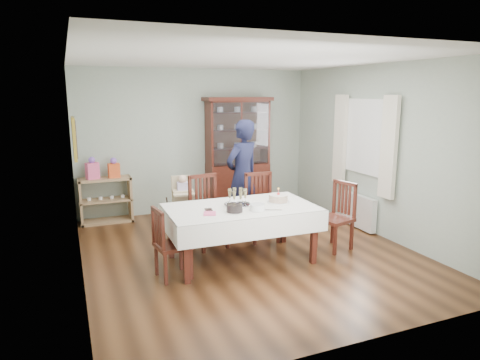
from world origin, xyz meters
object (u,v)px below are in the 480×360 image
dining_table (241,233)px  birthday_cake (278,199)px  chair_far_left (209,226)px  chair_far_right (262,220)px  china_cabinet (238,152)px  sideboard (106,200)px  gift_bag_orange (114,169)px  woman (242,176)px  champagne_tray (238,200)px  chair_end_left (172,257)px  chair_end_right (335,229)px  high_chair (183,211)px  gift_bag_pink (92,169)px

dining_table → birthday_cake: (0.56, 0.01, 0.43)m
chair_far_left → chair_far_right: chair_far_left is taller
chair_far_left → china_cabinet: bearing=48.5°
sideboard → gift_bag_orange: size_ratio=2.56×
woman → champagne_tray: size_ratio=4.97×
chair_end_left → woman: (1.54, 1.44, 0.65)m
chair_end_right → high_chair: (-1.89, 1.48, 0.09)m
dining_table → chair_far_right: size_ratio=1.96×
chair_far_left → woman: woman is taller
chair_end_left → gift_bag_pink: size_ratio=2.33×
dining_table → chair_end_right: bearing=-4.0°
birthday_cake → high_chair: bearing=126.1°
chair_far_right → chair_far_left: bearing=-176.7°
sideboard → chair_far_left: chair_far_left is taller
chair_far_right → sideboard: bearing=144.0°
china_cabinet → high_chair: 1.95m
sideboard → chair_end_left: (0.53, -2.73, -0.13)m
chair_far_left → sideboard: bearing=116.9°
sideboard → gift_bag_pink: bearing=-174.0°
chair_far_right → chair_end_left: (-1.63, -0.86, -0.04)m
sideboard → chair_end_left: chair_end_left is taller
chair_end_right → gift_bag_pink: size_ratio=2.55×
champagne_tray → gift_bag_orange: 2.80m
chair_end_left → sideboard: bearing=3.2°
chair_end_right → china_cabinet: bearing=175.8°
china_cabinet → birthday_cake: (-0.41, -2.51, -0.31)m
chair_far_left → birthday_cake: (0.80, -0.68, 0.50)m
chair_end_left → gift_bag_orange: gift_bag_orange is taller
gift_bag_pink → chair_end_left: bearing=-75.1°
chair_end_left → champagne_tray: champagne_tray is taller
chair_end_right → champagne_tray: same height
birthday_cake → chair_end_right: bearing=-6.9°
dining_table → chair_far_left: 0.73m
birthday_cake → gift_bag_pink: size_ratio=0.79×
sideboard → gift_bag_pink: gift_bag_pink is taller
champagne_tray → birthday_cake: size_ratio=1.21×
chair_far_left → woman: (0.77, 0.55, 0.60)m
dining_table → woman: size_ratio=1.10×
chair_end_left → woman: bearing=-54.7°
dining_table → gift_bag_orange: (-1.37, 2.52, 0.57)m
chair_far_right → chair_end_right: chair_far_right is taller
china_cabinet → gift_bag_orange: 2.34m
chair_end_left → china_cabinet: bearing=-43.8°
dining_table → gift_bag_pink: (-1.72, 2.52, 0.59)m
chair_far_left → high_chair: (-0.21, 0.69, 0.07)m
chair_far_right → champagne_tray: bearing=-132.6°
chair_end_right → gift_bag_pink: bearing=-144.2°
dining_table → chair_end_left: size_ratio=2.25×
high_chair → china_cabinet: bearing=45.6°
chair_far_right → high_chair: (-1.07, 0.72, 0.07)m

